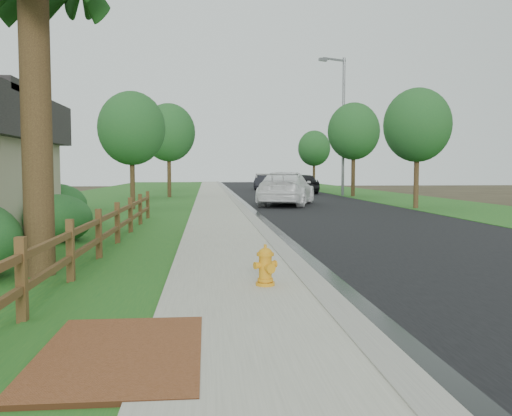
{
  "coord_description": "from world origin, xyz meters",
  "views": [
    {
      "loc": [
        -1.33,
        -6.39,
        1.91
      ],
      "look_at": [
        -0.26,
        5.37,
        1.08
      ],
      "focal_mm": 38.0,
      "sensor_mm": 36.0,
      "label": 1
    }
  ],
  "objects": [
    {
      "name": "curb",
      "position": [
        0.4,
        35.0,
        0.06
      ],
      "size": [
        0.4,
        90.0,
        0.12
      ],
      "primitive_type": "cube",
      "color": "gray",
      "rests_on": "ground"
    },
    {
      "name": "sidewalk",
      "position": [
        -0.9,
        35.0,
        0.05
      ],
      "size": [
        2.2,
        90.0,
        0.1
      ],
      "primitive_type": "cube",
      "color": "#9F9D8B",
      "rests_on": "ground"
    },
    {
      "name": "wet_gutter",
      "position": [
        0.75,
        35.0,
        0.02
      ],
      "size": [
        0.5,
        90.0,
        0.0
      ],
      "primitive_type": "cube",
      "color": "black",
      "rests_on": "road"
    },
    {
      "name": "ground",
      "position": [
        0.0,
        0.0,
        0.0
      ],
      "size": [
        120.0,
        120.0,
        0.0
      ],
      "primitive_type": "plane",
      "color": "#32281B"
    },
    {
      "name": "lawn_near",
      "position": [
        -8.0,
        35.0,
        0.02
      ],
      "size": [
        9.0,
        90.0,
        0.04
      ],
      "primitive_type": "cube",
      "color": "#19571E",
      "rests_on": "ground"
    },
    {
      "name": "dark_car_mid",
      "position": [
        6.46,
        37.35,
        0.84
      ],
      "size": [
        2.32,
        4.95,
        1.64
      ],
      "primitive_type": "imported",
      "rotation": [
        0.0,
        0.0,
        3.22
      ],
      "color": "black",
      "rests_on": "road"
    },
    {
      "name": "tree_near_left",
      "position": [
        -4.86,
        19.99,
        3.89
      ],
      "size": [
        3.19,
        3.19,
        5.66
      ],
      "color": "#372416",
      "rests_on": "ground"
    },
    {
      "name": "tree_mid_left",
      "position": [
        -3.9,
        31.6,
        4.5
      ],
      "size": [
        3.64,
        3.64,
        6.52
      ],
      "color": "#372416",
      "rests_on": "ground"
    },
    {
      "name": "white_suv",
      "position": [
        3.0,
        22.71,
        0.92
      ],
      "size": [
        4.25,
        6.66,
        1.8
      ],
      "primitive_type": "imported",
      "rotation": [
        0.0,
        0.0,
        2.84
      ],
      "color": "white",
      "rests_on": "road"
    },
    {
      "name": "tree_far_right",
      "position": [
        9.0,
        45.1,
        4.0
      ],
      "size": [
        3.1,
        3.1,
        5.72
      ],
      "color": "#372416",
      "rests_on": "ground"
    },
    {
      "name": "streetlight",
      "position": [
        8.53,
        32.75,
        5.71
      ],
      "size": [
        2.19,
        1.14,
        10.08
      ],
      "color": "slate",
      "rests_on": "ground"
    },
    {
      "name": "grass_strip",
      "position": [
        -2.8,
        35.0,
        0.03
      ],
      "size": [
        1.6,
        90.0,
        0.06
      ],
      "primitive_type": "cube",
      "color": "#19571E",
      "rests_on": "ground"
    },
    {
      "name": "dark_car_far",
      "position": [
        4.2,
        45.4,
        0.78
      ],
      "size": [
        2.39,
        4.81,
        1.52
      ],
      "primitive_type": "imported",
      "rotation": [
        0.0,
        0.0,
        -0.18
      ],
      "color": "black",
      "rests_on": "road"
    },
    {
      "name": "ranch_fence",
      "position": [
        -3.6,
        6.4,
        0.62
      ],
      "size": [
        0.12,
        16.92,
        1.1
      ],
      "color": "#50391A",
      "rests_on": "ground"
    },
    {
      "name": "shrub_c",
      "position": [
        -5.23,
        8.2,
        0.64
      ],
      "size": [
        2.03,
        2.03,
        1.28
      ],
      "primitive_type": "ellipsoid",
      "rotation": [
        0.0,
        0.0,
        0.16
      ],
      "color": "#1C4F25",
      "rests_on": "ground"
    },
    {
      "name": "tree_mid_right",
      "position": [
        9.21,
        31.85,
        4.68
      ],
      "size": [
        3.72,
        3.72,
        6.74
      ],
      "color": "#372416",
      "rests_on": "ground"
    },
    {
      "name": "road",
      "position": [
        4.6,
        35.0,
        0.01
      ],
      "size": [
        8.0,
        90.0,
        0.02
      ],
      "primitive_type": "cube",
      "color": "black",
      "rests_on": "ground"
    },
    {
      "name": "tree_near_right",
      "position": [
        9.0,
        19.53,
        4.11
      ],
      "size": [
        3.3,
        3.3,
        5.94
      ],
      "color": "#372416",
      "rests_on": "ground"
    },
    {
      "name": "verge_far",
      "position": [
        11.5,
        35.0,
        0.02
      ],
      "size": [
        6.0,
        90.0,
        0.04
      ],
      "primitive_type": "cube",
      "color": "#19571E",
      "rests_on": "ground"
    },
    {
      "name": "brick_patch",
      "position": [
        -2.2,
        -1.0,
        0.06
      ],
      "size": [
        1.6,
        2.4,
        0.11
      ],
      "primitive_type": "cube",
      "color": "brown",
      "rests_on": "ground"
    },
    {
      "name": "shrub_d",
      "position": [
        -6.5,
        12.55,
        0.73
      ],
      "size": [
        2.75,
        2.75,
        1.47
      ],
      "primitive_type": "ellipsoid",
      "rotation": [
        0.0,
        0.0,
        -0.34
      ],
      "color": "#1C4F25",
      "rests_on": "ground"
    },
    {
      "name": "fire_hydrant",
      "position": [
        -0.42,
        1.98,
        0.4
      ],
      "size": [
        0.42,
        0.35,
        0.65
      ],
      "color": "gold",
      "rests_on": "sidewalk"
    }
  ]
}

